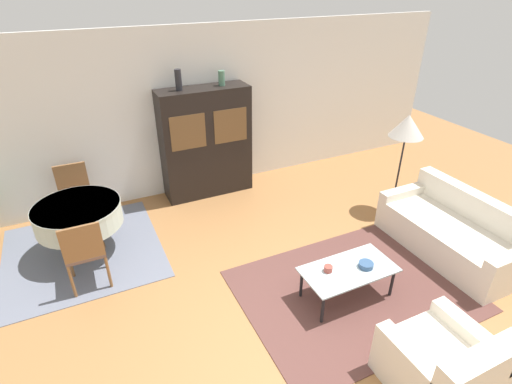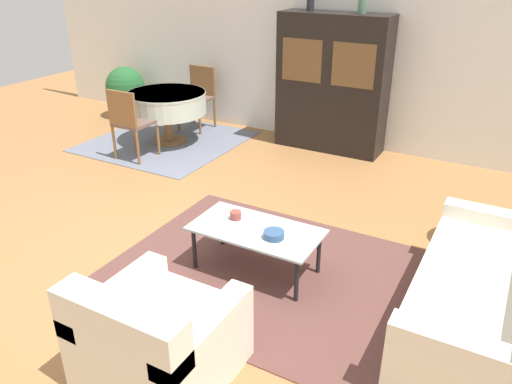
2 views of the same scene
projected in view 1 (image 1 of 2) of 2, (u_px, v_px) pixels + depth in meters
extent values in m
plane|color=#9E6B3D|center=(295.00, 330.00, 4.28)|extent=(14.00, 14.00, 0.00)
cube|color=white|center=(186.00, 113.00, 6.49)|extent=(10.00, 0.06, 2.70)
cube|color=brown|center=(353.00, 290.00, 4.81)|extent=(2.66, 2.01, 0.01)
cube|color=slate|center=(83.00, 252.00, 5.47)|extent=(2.01, 2.05, 0.01)
cube|color=silver|center=(450.00, 238.00, 5.38)|extent=(0.93, 1.88, 0.45)
cube|color=silver|center=(476.00, 206.00, 5.33)|extent=(0.20, 1.88, 0.35)
cube|color=silver|center=(407.00, 191.00, 5.92)|extent=(0.93, 0.16, 0.12)
cube|color=silver|center=(438.00, 368.00, 3.62)|extent=(0.85, 0.84, 0.44)
cube|color=silver|center=(481.00, 368.00, 3.18)|extent=(0.85, 0.20, 0.33)
cube|color=silver|center=(416.00, 362.00, 3.35)|extent=(0.16, 0.84, 0.12)
cube|color=silver|center=(473.00, 333.00, 3.61)|extent=(0.16, 0.84, 0.12)
cylinder|color=black|center=(323.00, 309.00, 4.28)|extent=(0.04, 0.04, 0.38)
cylinder|color=black|center=(392.00, 282.00, 4.65)|extent=(0.04, 0.04, 0.38)
cylinder|color=black|center=(301.00, 283.00, 4.63)|extent=(0.04, 0.04, 0.38)
cylinder|color=black|center=(367.00, 261.00, 5.00)|extent=(0.04, 0.04, 0.38)
cube|color=silver|center=(349.00, 269.00, 4.54)|extent=(1.08, 0.56, 0.02)
cube|color=black|center=(206.00, 143.00, 6.56)|extent=(1.46, 0.48, 1.81)
cube|color=brown|center=(188.00, 132.00, 6.09)|extent=(0.55, 0.01, 0.54)
cube|color=brown|center=(231.00, 126.00, 6.35)|extent=(0.55, 0.01, 0.54)
cylinder|color=brown|center=(87.00, 249.00, 5.48)|extent=(0.48, 0.48, 0.03)
cylinder|color=brown|center=(84.00, 238.00, 5.39)|extent=(0.14, 0.14, 0.42)
cylinder|color=beige|center=(78.00, 215.00, 5.21)|extent=(1.09, 1.09, 0.30)
cylinder|color=beige|center=(76.00, 206.00, 5.15)|extent=(1.10, 1.10, 0.03)
cylinder|color=brown|center=(70.00, 262.00, 4.92)|extent=(0.04, 0.04, 0.45)
cylinder|color=brown|center=(104.00, 253.00, 5.08)|extent=(0.04, 0.04, 0.45)
cylinder|color=brown|center=(72.00, 282.00, 4.60)|extent=(0.04, 0.04, 0.45)
cylinder|color=brown|center=(109.00, 272.00, 4.76)|extent=(0.04, 0.04, 0.45)
cube|color=brown|center=(85.00, 250.00, 4.72)|extent=(0.44, 0.44, 0.04)
cube|color=brown|center=(82.00, 243.00, 4.45)|extent=(0.44, 0.04, 0.44)
cylinder|color=brown|center=(96.00, 216.00, 5.84)|extent=(0.04, 0.04, 0.45)
cylinder|color=brown|center=(66.00, 223.00, 5.69)|extent=(0.04, 0.04, 0.45)
cylinder|color=brown|center=(93.00, 203.00, 6.16)|extent=(0.04, 0.04, 0.45)
cylinder|color=brown|center=(64.00, 209.00, 6.01)|extent=(0.04, 0.04, 0.45)
cube|color=brown|center=(76.00, 198.00, 5.81)|extent=(0.44, 0.44, 0.04)
cube|color=brown|center=(72.00, 178.00, 5.85)|extent=(0.44, 0.04, 0.44)
cylinder|color=black|center=(392.00, 207.00, 6.51)|extent=(0.28, 0.28, 0.02)
cylinder|color=black|center=(399.00, 172.00, 6.20)|extent=(0.03, 0.03, 1.23)
cone|color=beige|center=(408.00, 126.00, 5.83)|extent=(0.51, 0.51, 0.33)
cylinder|color=#9E4238|center=(328.00, 269.00, 4.49)|extent=(0.10, 0.10, 0.07)
cylinder|color=#33517A|center=(366.00, 265.00, 4.55)|extent=(0.17, 0.17, 0.06)
cylinder|color=#232328|center=(178.00, 80.00, 5.91)|extent=(0.10, 0.10, 0.31)
cylinder|color=#4C7A60|center=(222.00, 78.00, 6.19)|extent=(0.10, 0.10, 0.23)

